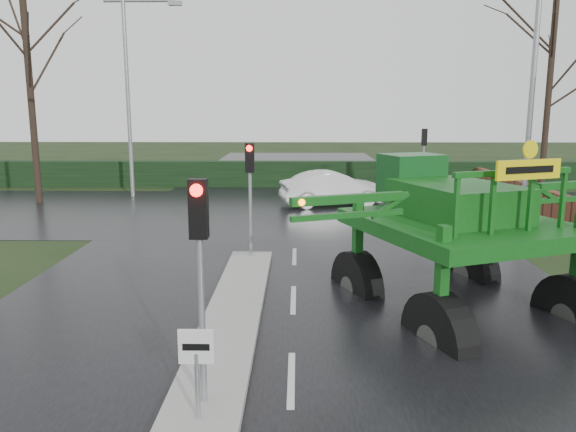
{
  "coord_description": "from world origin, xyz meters",
  "views": [
    {
      "loc": [
        0.1,
        -8.76,
        4.48
      ],
      "look_at": [
        -0.13,
        4.26,
        2.0
      ],
      "focal_mm": 35.0,
      "sensor_mm": 36.0,
      "label": 1
    }
  ],
  "objects_px": {
    "street_light_left_far": "(133,79)",
    "crop_sprayer": "(437,224)",
    "white_sedan": "(333,206)",
    "keep_left_sign": "(197,360)",
    "traffic_signal_mid": "(250,175)",
    "street_light_right": "(525,66)",
    "traffic_signal_near": "(199,244)",
    "traffic_signal_far": "(424,147)"
  },
  "relations": [
    {
      "from": "street_light_left_far",
      "to": "crop_sprayer",
      "type": "xyz_separation_m",
      "value": [
        11.0,
        -18.1,
        -3.69
      ]
    },
    {
      "from": "crop_sprayer",
      "to": "white_sedan",
      "type": "distance_m",
      "value": 15.64
    },
    {
      "from": "keep_left_sign",
      "to": "traffic_signal_mid",
      "type": "relative_size",
      "value": 0.38
    },
    {
      "from": "street_light_right",
      "to": "keep_left_sign",
      "type": "bearing_deg",
      "value": -125.12
    },
    {
      "from": "crop_sprayer",
      "to": "white_sedan",
      "type": "height_order",
      "value": "crop_sprayer"
    },
    {
      "from": "street_light_right",
      "to": "white_sedan",
      "type": "bearing_deg",
      "value": 140.23
    },
    {
      "from": "traffic_signal_near",
      "to": "traffic_signal_far",
      "type": "distance_m",
      "value": 22.42
    },
    {
      "from": "street_light_right",
      "to": "crop_sprayer",
      "type": "height_order",
      "value": "street_light_right"
    },
    {
      "from": "traffic_signal_near",
      "to": "traffic_signal_mid",
      "type": "height_order",
      "value": "same"
    },
    {
      "from": "traffic_signal_mid",
      "to": "white_sedan",
      "type": "height_order",
      "value": "traffic_signal_mid"
    },
    {
      "from": "traffic_signal_near",
      "to": "street_light_left_far",
      "type": "distance_m",
      "value": 22.37
    },
    {
      "from": "white_sedan",
      "to": "street_light_left_far",
      "type": "bearing_deg",
      "value": 61.93
    },
    {
      "from": "traffic_signal_far",
      "to": "white_sedan",
      "type": "xyz_separation_m",
      "value": [
        -4.73,
        -2.66,
        -2.59
      ]
    },
    {
      "from": "traffic_signal_near",
      "to": "street_light_right",
      "type": "relative_size",
      "value": 0.35
    },
    {
      "from": "keep_left_sign",
      "to": "white_sedan",
      "type": "relative_size",
      "value": 0.27
    },
    {
      "from": "street_light_left_far",
      "to": "white_sedan",
      "type": "xyz_separation_m",
      "value": [
        9.97,
        -2.65,
        -5.99
      ]
    },
    {
      "from": "traffic_signal_far",
      "to": "white_sedan",
      "type": "relative_size",
      "value": 0.72
    },
    {
      "from": "street_light_right",
      "to": "crop_sprayer",
      "type": "bearing_deg",
      "value": -118.11
    },
    {
      "from": "white_sedan",
      "to": "traffic_signal_near",
      "type": "bearing_deg",
      "value": 157.34
    },
    {
      "from": "traffic_signal_far",
      "to": "street_light_left_far",
      "type": "bearing_deg",
      "value": 0.03
    },
    {
      "from": "street_light_left_far",
      "to": "crop_sprayer",
      "type": "height_order",
      "value": "street_light_left_far"
    },
    {
      "from": "traffic_signal_far",
      "to": "street_light_right",
      "type": "xyz_separation_m",
      "value": [
        1.69,
        -8.01,
        3.4
      ]
    },
    {
      "from": "crop_sprayer",
      "to": "white_sedan",
      "type": "bearing_deg",
      "value": 72.09
    },
    {
      "from": "street_light_left_far",
      "to": "white_sedan",
      "type": "relative_size",
      "value": 2.03
    },
    {
      "from": "traffic_signal_near",
      "to": "street_light_right",
      "type": "distance_m",
      "value": 16.46
    },
    {
      "from": "traffic_signal_mid",
      "to": "street_light_left_far",
      "type": "bearing_deg",
      "value": 118.86
    },
    {
      "from": "keep_left_sign",
      "to": "traffic_signal_far",
      "type": "relative_size",
      "value": 0.38
    },
    {
      "from": "traffic_signal_mid",
      "to": "street_light_right",
      "type": "relative_size",
      "value": 0.35
    },
    {
      "from": "traffic_signal_mid",
      "to": "crop_sprayer",
      "type": "bearing_deg",
      "value": -53.72
    },
    {
      "from": "white_sedan",
      "to": "street_light_right",
      "type": "bearing_deg",
      "value": -142.93
    },
    {
      "from": "traffic_signal_near",
      "to": "traffic_signal_far",
      "type": "height_order",
      "value": "same"
    },
    {
      "from": "traffic_signal_near",
      "to": "white_sedan",
      "type": "height_order",
      "value": "traffic_signal_near"
    },
    {
      "from": "street_light_left_far",
      "to": "white_sedan",
      "type": "height_order",
      "value": "street_light_left_far"
    },
    {
      "from": "traffic_signal_far",
      "to": "crop_sprayer",
      "type": "distance_m",
      "value": 18.48
    },
    {
      "from": "crop_sprayer",
      "to": "keep_left_sign",
      "type": "bearing_deg",
      "value": -162.02
    },
    {
      "from": "street_light_left_far",
      "to": "traffic_signal_near",
      "type": "bearing_deg",
      "value": -71.83
    },
    {
      "from": "traffic_signal_mid",
      "to": "traffic_signal_far",
      "type": "xyz_separation_m",
      "value": [
        7.8,
        12.52,
        0.0
      ]
    },
    {
      "from": "traffic_signal_mid",
      "to": "crop_sprayer",
      "type": "distance_m",
      "value": 6.94
    },
    {
      "from": "traffic_signal_near",
      "to": "street_light_left_far",
      "type": "height_order",
      "value": "street_light_left_far"
    },
    {
      "from": "traffic_signal_mid",
      "to": "traffic_signal_far",
      "type": "relative_size",
      "value": 1.0
    },
    {
      "from": "keep_left_sign",
      "to": "crop_sprayer",
      "type": "bearing_deg",
      "value": 39.7
    },
    {
      "from": "keep_left_sign",
      "to": "traffic_signal_near",
      "type": "xyz_separation_m",
      "value": [
        0.0,
        0.49,
        1.53
      ]
    }
  ]
}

